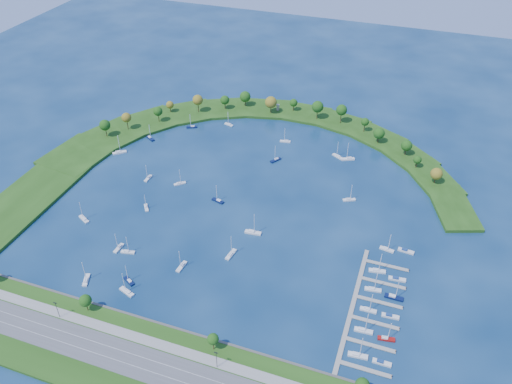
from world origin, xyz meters
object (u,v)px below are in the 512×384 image
(moored_boat_2, at_px, (192,127))
(moored_boat_9, at_px, (86,280))
(moored_boat_6, at_px, (285,141))
(moored_boat_17, at_px, (348,159))
(docked_boat_2, at_px, (363,330))
(moored_boat_15, at_px, (182,266))
(moored_boat_0, at_px, (127,291))
(moored_boat_1, at_px, (338,156))
(docked_boat_9, at_px, (397,279))
(moored_boat_13, at_px, (231,254))
(docked_boat_8, at_px, (377,270))
(docked_boat_3, at_px, (386,338))
(moored_boat_19, at_px, (129,281))
(docked_boat_1, at_px, (382,362))
(moored_boat_7, at_px, (253,232))
(docked_boat_0, at_px, (358,355))
(moored_boat_11, at_px, (150,138))
(moored_boat_8, at_px, (119,152))
(moored_boat_20, at_px, (276,160))
(dock_system, at_px, (368,310))
(docked_boat_7, at_px, (394,297))
(moored_boat_12, at_px, (218,200))
(moored_boat_18, at_px, (128,251))
(harbor_tower, at_px, (278,107))
(docked_boat_10, at_px, (387,249))
(docked_boat_11, at_px, (406,251))
(docked_boat_5, at_px, (390,316))
(moored_boat_16, at_px, (229,124))
(moored_boat_10, at_px, (119,247))
(moored_boat_14, at_px, (146,207))
(docked_boat_4, at_px, (368,309))
(moored_boat_5, at_px, (84,219))
(moored_boat_4, at_px, (349,199))
(docked_boat_6, at_px, (373,289))
(moored_boat_21, at_px, (148,178))

(moored_boat_2, distance_m, moored_boat_9, 160.97)
(moored_boat_6, xyz_separation_m, moored_boat_17, (47.13, -8.01, 0.07))
(docked_boat_2, bearing_deg, moored_boat_15, 171.48)
(moored_boat_0, distance_m, moored_boat_1, 172.45)
(docked_boat_9, bearing_deg, moored_boat_13, -177.59)
(docked_boat_2, relative_size, docked_boat_8, 0.98)
(docked_boat_3, bearing_deg, moored_boat_19, 174.26)
(docked_boat_8, bearing_deg, docked_boat_1, -88.29)
(moored_boat_7, xyz_separation_m, docked_boat_0, (70.90, -61.11, -0.03))
(moored_boat_6, bearing_deg, moored_boat_11, 7.65)
(moored_boat_8, xyz_separation_m, moored_boat_20, (105.57, 27.67, -0.06))
(dock_system, height_order, docked_boat_2, docked_boat_2)
(moored_boat_9, bearing_deg, moored_boat_8, 1.71)
(docked_boat_7, bearing_deg, moored_boat_11, 154.29)
(moored_boat_12, bearing_deg, docked_boat_9, -179.97)
(moored_boat_18, bearing_deg, moored_boat_9, -121.73)
(harbor_tower, bearing_deg, moored_boat_12, -89.88)
(docked_boat_7, xyz_separation_m, docked_boat_10, (-8.08, 33.35, -0.06))
(dock_system, bearing_deg, docked_boat_1, -68.75)
(moored_boat_20, xyz_separation_m, docked_boat_11, (93.90, -61.81, -0.27))
(docked_boat_9, bearing_deg, moored_boat_7, 168.40)
(docked_boat_2, distance_m, docked_boat_5, 16.41)
(moored_boat_6, xyz_separation_m, moored_boat_18, (-46.87, -138.61, 0.00))
(moored_boat_7, bearing_deg, docked_boat_8, -10.36)
(moored_boat_15, relative_size, moored_boat_16, 1.11)
(moored_boat_1, bearing_deg, docked_boat_11, 155.97)
(docked_boat_10, xyz_separation_m, docked_boat_11, (9.95, 2.21, -0.25))
(harbor_tower, bearing_deg, docked_boat_1, -61.21)
(docked_boat_10, bearing_deg, moored_boat_18, -150.01)
(moored_boat_10, bearing_deg, harbor_tower, 171.65)
(moored_boat_13, height_order, docked_boat_9, moored_boat_13)
(moored_boat_14, bearing_deg, docked_boat_0, 29.75)
(docked_boat_8, bearing_deg, docked_boat_4, -99.14)
(moored_boat_17, height_order, docked_boat_8, moored_boat_17)
(moored_boat_10, xyz_separation_m, moored_boat_14, (-3.40, 36.27, -0.01))
(moored_boat_5, bearing_deg, moored_boat_1, -109.53)
(dock_system, xyz_separation_m, moored_boat_13, (-75.81, 13.01, 0.58))
(dock_system, height_order, moored_boat_4, moored_boat_4)
(moored_boat_0, relative_size, docked_boat_10, 1.13)
(harbor_tower, bearing_deg, docked_boat_4, -60.11)
(moored_boat_12, xyz_separation_m, docked_boat_6, (100.99, -40.68, 0.01))
(docked_boat_0, bearing_deg, moored_boat_6, 111.94)
(docked_boat_5, distance_m, docked_boat_11, 47.95)
(moored_boat_17, distance_m, docked_boat_3, 148.29)
(moored_boat_4, xyz_separation_m, moored_boat_18, (-103.79, -85.81, -0.01))
(moored_boat_20, relative_size, docked_boat_10, 1.06)
(docked_boat_6, bearing_deg, docked_boat_5, -60.09)
(moored_boat_9, bearing_deg, moored_boat_7, -69.13)
(moored_boat_21, bearing_deg, moored_boat_0, 24.03)
(moored_boat_21, relative_size, docked_boat_5, 1.33)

